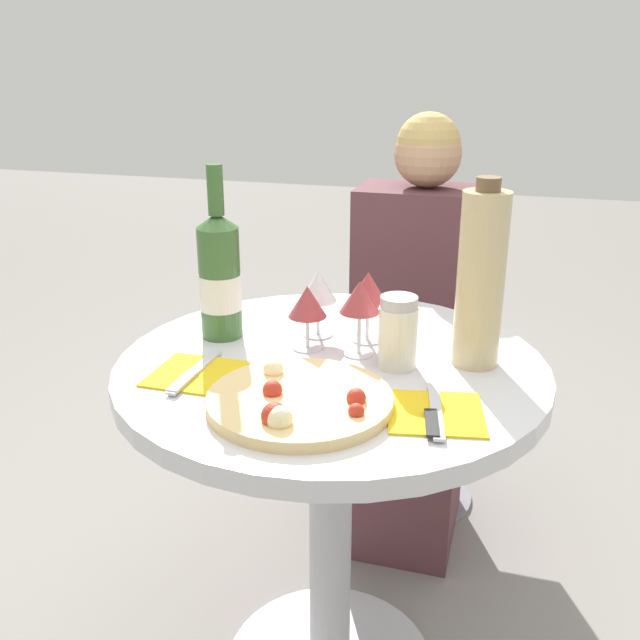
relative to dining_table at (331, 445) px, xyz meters
name	(u,v)px	position (x,y,z in m)	size (l,w,h in m)	color
dining_table	(331,445)	(0.00, 0.00, 0.00)	(0.80, 0.80, 0.75)	#B2B2B7
chair_behind_diner	(420,364)	(0.06, 0.78, -0.15)	(0.41, 0.41, 0.86)	slate
seated_diner	(413,354)	(0.06, 0.63, -0.06)	(0.35, 0.46, 1.15)	#512D33
pizza_large	(298,401)	(0.00, -0.20, 0.19)	(0.30, 0.30, 0.05)	#E5C17F
wine_bottle	(220,276)	(-0.25, 0.06, 0.31)	(0.08, 0.08, 0.34)	#38602D
tall_carafe	(481,279)	(0.26, 0.07, 0.34)	(0.09, 0.09, 0.34)	tan
sugar_shaker	(398,333)	(0.12, 0.01, 0.25)	(0.07, 0.07, 0.13)	silver
wine_glass_front_left	(307,303)	(-0.06, 0.05, 0.27)	(0.07, 0.07, 0.13)	silver
wine_glass_back_left	(318,288)	(-0.06, 0.12, 0.28)	(0.07, 0.07, 0.14)	silver
wine_glass_front_right	(360,299)	(0.04, 0.05, 0.29)	(0.08, 0.08, 0.15)	silver
wine_glass_back_right	(368,289)	(0.04, 0.12, 0.29)	(0.07, 0.07, 0.14)	silver
place_setting_left	(194,374)	(-0.22, -0.13, 0.18)	(0.15, 0.19, 0.01)	gold
place_setting_right	(436,413)	(0.22, -0.16, 0.18)	(0.18, 0.19, 0.01)	gold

